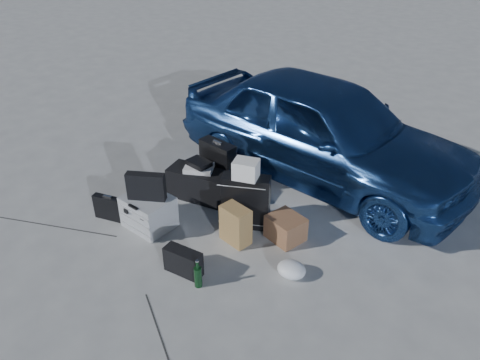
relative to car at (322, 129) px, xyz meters
name	(u,v)px	position (x,y,z in m)	size (l,w,h in m)	color
ground	(174,245)	(-0.72, -2.29, -0.70)	(60.00, 60.00, 0.00)	#A8A8A3
car	(322,129)	(0.00, 0.00, 0.00)	(1.65, 4.09, 1.39)	#275095
pelican_case	(149,212)	(-1.20, -2.15, -0.50)	(0.54, 0.44, 0.39)	#A2A4A7
laptop_bag	(146,186)	(-1.18, -2.16, -0.14)	(0.43, 0.11, 0.33)	black
briefcase	(110,208)	(-1.69, -2.30, -0.54)	(0.40, 0.09, 0.31)	black
suitcase_left	(218,165)	(-1.00, -1.01, -0.37)	(0.51, 0.18, 0.66)	black
suitcase_right	(246,202)	(-0.25, -1.53, -0.37)	(0.55, 0.20, 0.66)	black
white_carton	(246,169)	(-0.24, -1.55, 0.07)	(0.27, 0.22, 0.22)	silver
duffel_bag	(199,184)	(-1.06, -1.34, -0.50)	(0.79, 0.34, 0.40)	black
flat_box_white	(199,168)	(-1.07, -1.33, -0.27)	(0.35, 0.26, 0.06)	silver
flat_box_black	(199,163)	(-1.08, -1.31, -0.21)	(0.29, 0.21, 0.06)	black
kraft_bag	(236,225)	(-0.18, -1.86, -0.47)	(0.33, 0.20, 0.45)	#9F7545
cardboard_box	(286,228)	(0.27, -1.52, -0.55)	(0.38, 0.33, 0.29)	brown
plastic_bag	(291,270)	(0.61, -2.04, -0.61)	(0.30, 0.25, 0.16)	silver
messenger_bag	(183,262)	(-0.36, -2.58, -0.55)	(0.41, 0.15, 0.28)	black
green_bottle	(198,274)	(-0.11, -2.66, -0.54)	(0.08, 0.08, 0.31)	black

